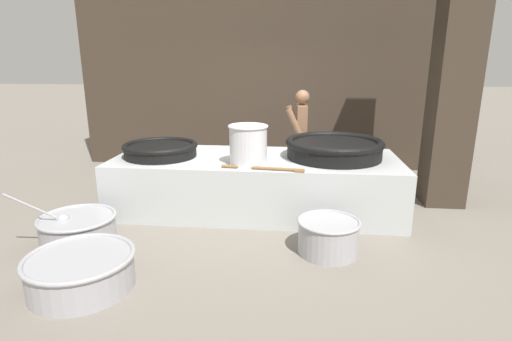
{
  "coord_description": "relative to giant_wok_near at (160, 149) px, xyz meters",
  "views": [
    {
      "loc": [
        0.55,
        -5.31,
        2.03
      ],
      "look_at": [
        0.0,
        0.0,
        0.56
      ],
      "focal_mm": 28.0,
      "sensor_mm": 36.0,
      "label": 1
    }
  ],
  "objects": [
    {
      "name": "stirring_paddle",
      "position": [
        1.52,
        -0.56,
        -0.08
      ],
      "size": [
        1.03,
        0.17,
        0.04
      ],
      "rotation": [
        0.0,
        0.0,
        -0.1
      ],
      "color": "brown",
      "rests_on": "hearth_platform"
    },
    {
      "name": "prep_bowl_vegetables",
      "position": [
        -0.58,
        -1.26,
        -0.66
      ],
      "size": [
        1.05,
        0.86,
        0.7
      ],
      "color": "#9E9EA3",
      "rests_on": "ground_plane"
    },
    {
      "name": "prep_bowl_extra",
      "position": [
        -0.07,
        -2.13,
        -0.67
      ],
      "size": [
        0.99,
        0.99,
        0.33
      ],
      "color": "#9E9EA3",
      "rests_on": "ground_plane"
    },
    {
      "name": "support_pillar",
      "position": [
        4.01,
        0.63,
        1.15
      ],
      "size": [
        0.55,
        0.55,
        4.0
      ],
      "primitive_type": "cube",
      "color": "#382D23",
      "rests_on": "ground_plane"
    },
    {
      "name": "stock_pot",
      "position": [
        1.26,
        -0.33,
        0.16
      ],
      "size": [
        0.51,
        0.51,
        0.51
      ],
      "color": "silver",
      "rests_on": "hearth_platform"
    },
    {
      "name": "prep_bowl_meat",
      "position": [
        2.24,
        -1.18,
        -0.65
      ],
      "size": [
        0.68,
        0.68,
        0.38
      ],
      "color": "#9E9EA3",
      "rests_on": "ground_plane"
    },
    {
      "name": "back_wall",
      "position": [
        1.32,
        2.57,
        1.15
      ],
      "size": [
        7.37,
        0.24,
        4.0
      ],
      "primitive_type": "cube",
      "color": "#382D23",
      "rests_on": "ground_plane"
    },
    {
      "name": "hearth_platform",
      "position": [
        1.32,
        0.08,
        -0.48
      ],
      "size": [
        3.89,
        1.48,
        0.75
      ],
      "color": "#B2B7B7",
      "rests_on": "ground_plane"
    },
    {
      "name": "ground_plane",
      "position": [
        1.32,
        0.08,
        -0.85
      ],
      "size": [
        60.0,
        60.0,
        0.0
      ],
      "primitive_type": "plane",
      "color": "slate"
    },
    {
      "name": "giant_wok_far",
      "position": [
        2.38,
        0.17,
        0.04
      ],
      "size": [
        1.33,
        1.33,
        0.26
      ],
      "color": "black",
      "rests_on": "hearth_platform"
    },
    {
      "name": "giant_wok_near",
      "position": [
        0.0,
        0.0,
        0.0
      ],
      "size": [
        1.02,
        1.02,
        0.19
      ],
      "color": "black",
      "rests_on": "hearth_platform"
    },
    {
      "name": "cook",
      "position": [
        1.93,
        1.08,
        0.01
      ],
      "size": [
        0.38,
        0.58,
        1.6
      ],
      "rotation": [
        0.0,
        0.0,
        3.17
      ],
      "color": "brown",
      "rests_on": "ground_plane"
    }
  ]
}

